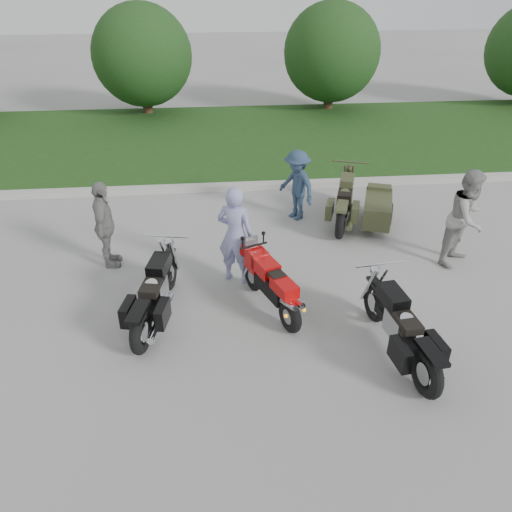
{
  "coord_description": "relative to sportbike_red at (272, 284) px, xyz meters",
  "views": [
    {
      "loc": [
        -0.72,
        -6.08,
        5.1
      ],
      "look_at": [
        -0.03,
        1.19,
        0.8
      ],
      "focal_mm": 35.0,
      "sensor_mm": 36.0,
      "label": 1
    }
  ],
  "objects": [
    {
      "name": "cruiser_right",
      "position": [
        1.76,
        -1.34,
        -0.06
      ],
      "size": [
        0.56,
        2.37,
        0.91
      ],
      "rotation": [
        0.0,
        0.0,
        0.12
      ],
      "color": "black",
      "rests_on": "ground"
    },
    {
      "name": "tree_mid_right",
      "position": [
        3.81,
        12.78,
        1.67
      ],
      "size": [
        3.6,
        3.6,
        4.0
      ],
      "color": "#3F2B1C",
      "rests_on": "ground"
    },
    {
      "name": "cruiser_sidecar",
      "position": [
        2.43,
        3.0,
        -0.08
      ],
      "size": [
        1.64,
        2.35,
        0.94
      ],
      "rotation": [
        0.0,
        0.0,
        -0.33
      ],
      "color": "black",
      "rests_on": "ground"
    },
    {
      "name": "person_stripe",
      "position": [
        -0.53,
        1.01,
        0.41
      ],
      "size": [
        0.8,
        0.69,
        1.86
      ],
      "primitive_type": "imported",
      "rotation": [
        0.0,
        0.0,
        2.7
      ],
      "color": "#8C8DBF",
      "rests_on": "ground"
    },
    {
      "name": "sportbike_red",
      "position": [
        0.0,
        0.0,
        0.0
      ],
      "size": [
        0.84,
        1.79,
        0.89
      ],
      "rotation": [
        0.0,
        0.0,
        0.38
      ],
      "color": "black",
      "rests_on": "ground"
    },
    {
      "name": "person_back",
      "position": [
        -2.94,
        1.76,
        0.34
      ],
      "size": [
        0.46,
        1.02,
        1.72
      ],
      "primitive_type": "imported",
      "rotation": [
        0.0,
        0.0,
        1.61
      ],
      "color": "gray",
      "rests_on": "ground"
    },
    {
      "name": "person_denim",
      "position": [
        0.99,
        3.48,
        0.28
      ],
      "size": [
        1.05,
        1.2,
        1.61
      ],
      "primitive_type": "imported",
      "rotation": [
        0.0,
        0.0,
        -1.02
      ],
      "color": "navy",
      "rests_on": "ground"
    },
    {
      "name": "curb",
      "position": [
        -0.19,
        5.28,
        -0.45
      ],
      "size": [
        60.0,
        0.3,
        0.15
      ],
      "primitive_type": "cube",
      "color": "#ADABA3",
      "rests_on": "ground"
    },
    {
      "name": "tree_mid_left",
      "position": [
        -3.19,
        12.78,
        1.67
      ],
      "size": [
        3.6,
        3.6,
        4.0
      ],
      "color": "#3F2B1C",
      "rests_on": "ground"
    },
    {
      "name": "grass_strip",
      "position": [
        -0.19,
        9.43,
        -0.45
      ],
      "size": [
        60.0,
        8.0,
        0.14
      ],
      "primitive_type": "cube",
      "color": "#2B541D",
      "rests_on": "ground"
    },
    {
      "name": "cruiser_left",
      "position": [
        -1.91,
        -0.1,
        -0.06
      ],
      "size": [
        0.63,
        2.35,
        0.91
      ],
      "rotation": [
        0.0,
        0.0,
        -0.2
      ],
      "color": "black",
      "rests_on": "ground"
    },
    {
      "name": "person_grey",
      "position": [
        3.86,
        1.25,
        0.43
      ],
      "size": [
        1.17,
        1.14,
        1.89
      ],
      "primitive_type": "imported",
      "rotation": [
        0.0,
        0.0,
        0.7
      ],
      "color": "gray",
      "rests_on": "ground"
    },
    {
      "name": "ground",
      "position": [
        -0.19,
        -0.72,
        -0.52
      ],
      "size": [
        80.0,
        80.0,
        0.0
      ],
      "primitive_type": "plane",
      "color": "#A0A09B",
      "rests_on": "ground"
    }
  ]
}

